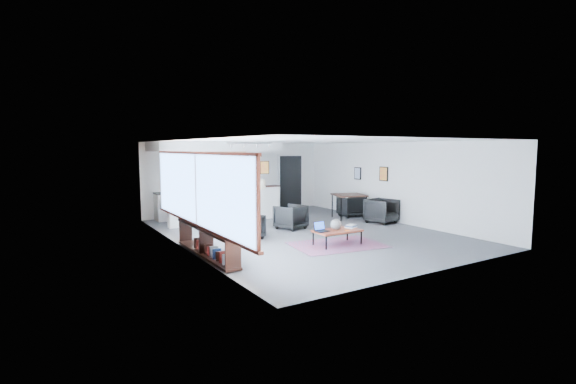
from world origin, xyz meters
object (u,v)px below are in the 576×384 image
ceramic_pot (336,224)px  dining_table (349,196)px  book_stack (351,226)px  armchair_left (247,226)px  floor_lamp (259,186)px  dining_chair_near (382,212)px  laptop (321,228)px  armchair_right (291,216)px  coffee_table (337,231)px  dining_chair_far (351,207)px  microwave (236,183)px

ceramic_pot → dining_table: size_ratio=0.21×
book_stack → armchair_left: size_ratio=0.45×
floor_lamp → dining_chair_near: bearing=-23.3°
laptop → armchair_right: armchair_right is taller
coffee_table → dining_table: size_ratio=0.93×
book_stack → dining_table: (2.30, 2.83, 0.34)m
laptop → ceramic_pot: ceramic_pot is taller
floor_lamp → ceramic_pot: bearing=-81.8°
dining_chair_near → dining_chair_far: dining_chair_near is taller
armchair_left → dining_chair_near: (4.79, -0.07, 0.00)m
book_stack → dining_chair_near: (2.68, 1.64, -0.05)m
laptop → microwave: (0.37, 5.77, 0.68)m
armchair_left → microwave: bearing=-128.8°
laptop → armchair_left: bearing=123.8°
laptop → floor_lamp: floor_lamp is taller
dining_chair_near → book_stack: bearing=-160.2°
dining_table → laptop: bearing=-139.2°
ceramic_pot → floor_lamp: 3.34m
ceramic_pot → dining_chair_far: (3.18, 3.17, -0.18)m
book_stack → microwave: 5.89m
armchair_right → microwave: 3.55m
coffee_table → dining_chair_near: dining_chair_near is taller
armchair_left → dining_chair_far: 5.00m
laptop → coffee_table: bearing=-14.2°
microwave → book_stack: bearing=-92.5°
armchair_right → dining_table: 2.71m
coffee_table → floor_lamp: (-0.49, 3.25, 0.90)m
ceramic_pot → dining_table: (2.80, 2.84, 0.25)m
laptop → floor_lamp: (-0.04, 3.16, 0.80)m
armchair_left → dining_chair_far: size_ratio=1.06×
microwave → dining_chair_far: bearing=-47.4°
dining_chair_far → microwave: size_ratio=1.15×
armchair_right → book_stack: bearing=79.3°
coffee_table → book_stack: 0.48m
coffee_table → book_stack: bearing=5.7°
coffee_table → dining_table: dining_table is taller
ceramic_pot → floor_lamp: bearing=98.2°
coffee_table → laptop: laptop is taller
coffee_table → ceramic_pot: (-0.02, 0.03, 0.16)m
armchair_right → dining_chair_far: (3.03, 0.80, -0.05)m
ceramic_pot → armchair_left: 2.37m
dining_chair_far → floor_lamp: bearing=9.2°
coffee_table → microwave: microwave is taller
book_stack → floor_lamp: floor_lamp is taller
armchair_right → floor_lamp: size_ratio=0.55×
book_stack → dining_chair_far: (2.68, 3.15, -0.08)m
dining_chair_far → coffee_table: bearing=55.5°
armchair_right → floor_lamp: 1.35m
ceramic_pot → dining_chair_near: (3.18, 1.65, -0.15)m
floor_lamp → dining_chair_far: floor_lamp is taller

